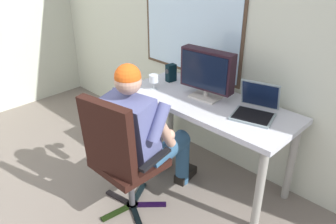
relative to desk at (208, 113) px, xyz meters
The scene contains 8 objects.
wall_rear 0.75m from the desk, 119.60° to the left, with size 5.00×0.08×2.54m.
desk is the anchor object (origin of this frame).
office_chair 0.86m from the desk, 99.72° to the right, with size 0.60×0.54×1.03m.
person_seated 0.60m from the desk, 107.88° to the right, with size 0.59×0.85×1.22m.
crt_monitor 0.35m from the desk, 147.95° to the left, with size 0.47×0.22×0.41m.
laptop 0.43m from the desk, 11.09° to the left, with size 0.38×0.40×0.24m.
wine_glass 0.57m from the desk, 164.50° to the right, with size 0.08×0.08×0.14m.
desk_speaker 0.58m from the desk, 169.28° to the left, with size 0.07×0.10×0.16m.
Camera 1 is at (1.75, -0.27, 1.98)m, focal length 36.50 mm.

